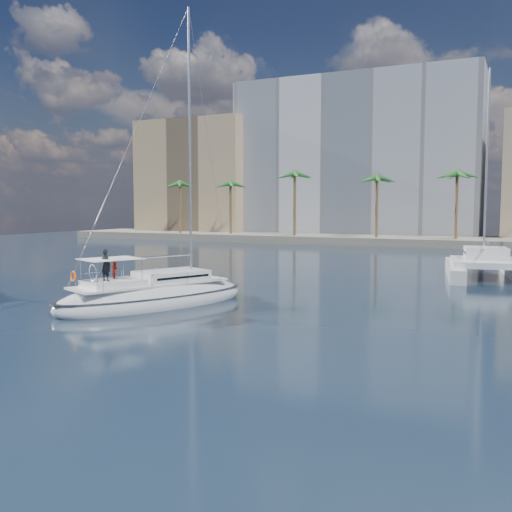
% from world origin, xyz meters
% --- Properties ---
extents(ground, '(160.00, 160.00, 0.00)m').
position_xyz_m(ground, '(0.00, 0.00, 0.00)').
color(ground, black).
rests_on(ground, ground).
extents(quay, '(120.00, 14.00, 1.20)m').
position_xyz_m(quay, '(0.00, 61.00, 0.60)').
color(quay, gray).
rests_on(quay, ground).
extents(building_modern, '(42.00, 16.00, 28.00)m').
position_xyz_m(building_modern, '(-12.00, 73.00, 14.00)').
color(building_modern, silver).
rests_on(building_modern, ground).
extents(building_tan_left, '(22.00, 14.00, 22.00)m').
position_xyz_m(building_tan_left, '(-42.00, 69.00, 11.00)').
color(building_tan_left, tan).
rests_on(building_tan_left, ground).
extents(palm_left, '(3.60, 3.60, 12.30)m').
position_xyz_m(palm_left, '(-34.00, 57.00, 10.28)').
color(palm_left, brown).
rests_on(palm_left, ground).
extents(palm_centre, '(3.60, 3.60, 12.30)m').
position_xyz_m(palm_centre, '(0.00, 57.00, 10.28)').
color(palm_centre, brown).
rests_on(palm_centre, ground).
extents(main_sloop, '(8.83, 13.11, 18.67)m').
position_xyz_m(main_sloop, '(-4.75, -0.09, 0.55)').
color(main_sloop, silver).
rests_on(main_sloop, ground).
extents(catamaran, '(7.62, 12.67, 17.42)m').
position_xyz_m(catamaran, '(12.28, 22.63, 1.14)').
color(catamaran, silver).
rests_on(catamaran, ground).
extents(seagull, '(0.98, 0.42, 0.18)m').
position_xyz_m(seagull, '(-4.01, 4.07, 0.75)').
color(seagull, silver).
rests_on(seagull, ground).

